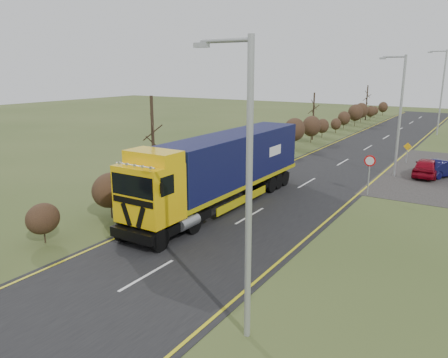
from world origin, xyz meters
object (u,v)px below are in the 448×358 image
car_red_hatchback (426,167)px  streetlight_near (246,182)px  lorry (223,166)px  speed_sign (369,167)px  car_blue_sedan (443,168)px

car_red_hatchback → streetlight_near: streetlight_near is taller
lorry → car_red_hatchback: lorry is taller
lorry → car_red_hatchback: (8.64, 13.70, -1.64)m
speed_sign → car_blue_sedan: bearing=66.3°
lorry → streetlight_near: size_ratio=1.75×
streetlight_near → speed_sign: streetlight_near is taller
car_red_hatchback → speed_sign: bearing=70.5°
speed_sign → streetlight_near: bearing=-87.6°
lorry → car_blue_sedan: size_ratio=3.98×
car_red_hatchback → car_blue_sedan: car_red_hatchback is taller
lorry → streetlight_near: 12.39m
lorry → car_blue_sedan: lorry is taller
car_red_hatchback → streetlight_near: 24.04m
car_red_hatchback → speed_sign: size_ratio=1.60×
lorry → speed_sign: bearing=46.7°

